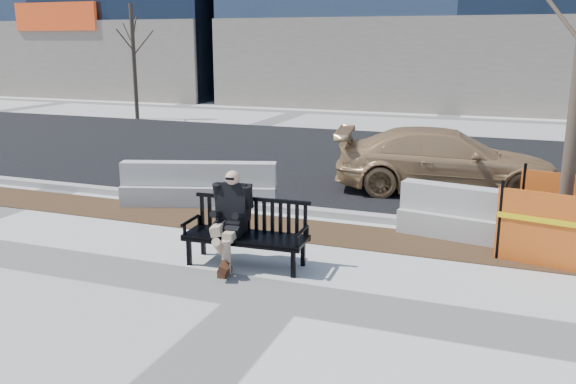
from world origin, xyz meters
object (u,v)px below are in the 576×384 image
Objects in this scene: sedan at (444,192)px; jersey_barrier_left at (200,205)px; seated_man at (232,262)px; tree_fence at (559,254)px; bench at (246,265)px; jersey_barrier_right at (492,243)px.

jersey_barrier_left is at bearing 113.01° from sedan.
sedan reaches higher than jersey_barrier_left.
seated_man is at bearing 147.00° from sedan.
tree_fence reaches higher than jersey_barrier_left.
sedan is at bearing 65.77° from bench.
sedan is 5.03m from jersey_barrier_left.
seated_man is at bearing -155.13° from tree_fence.
jersey_barrier_right is at bearing 32.40° from bench.
tree_fence reaches higher than bench.
tree_fence is 6.32m from jersey_barrier_left.
seated_man is 4.81m from tree_fence.
tree_fence reaches higher than jersey_barrier_right.
seated_man reaches higher than bench.
sedan is at bearing 119.33° from jersey_barrier_right.
bench is at bearing -135.11° from jersey_barrier_right.
seated_man is 0.44× the size of jersey_barrier_right.
bench is at bearing -153.49° from tree_fence.
bench is at bearing -68.44° from jersey_barrier_left.
jersey_barrier_right is (3.42, 2.21, 0.00)m from seated_man.
bench is 0.30× the size of tree_fence.
sedan is at bearing 122.14° from tree_fence.
seated_man is 4.07m from jersey_barrier_right.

